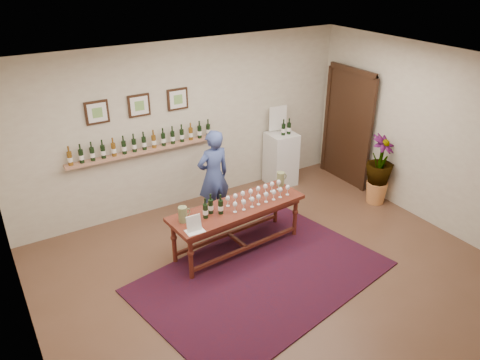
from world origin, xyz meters
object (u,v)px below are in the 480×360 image
potted_plant (379,170)px  tasting_table (237,213)px  display_pedestal (281,159)px  person (214,176)px

potted_plant → tasting_table: bearing=179.0°
display_pedestal → potted_plant: size_ratio=0.94×
display_pedestal → potted_plant: bearing=-56.5°
display_pedestal → tasting_table: bearing=-141.6°
tasting_table → display_pedestal: size_ratio=2.08×
display_pedestal → person: person is taller
display_pedestal → person: 1.79m
display_pedestal → potted_plant: (1.00, -1.50, 0.12)m
tasting_table → display_pedestal: (1.83, 1.45, -0.11)m
display_pedestal → potted_plant: 1.81m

